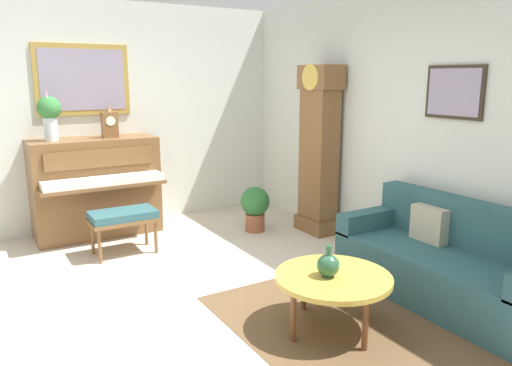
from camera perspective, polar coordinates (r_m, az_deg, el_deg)
The scene contains 13 objects.
ground_plane at distance 4.42m, azimuth -7.97°, elevation -13.82°, with size 6.40×6.00×0.10m, color beige.
wall_left at distance 6.47m, azimuth -17.55°, elevation 7.50°, with size 0.13×4.90×2.80m.
wall_back at distance 5.38m, azimuth 15.92°, elevation 6.66°, with size 5.30×0.13×2.80m.
area_rug at distance 3.97m, azimuth 10.06°, elevation -16.21°, with size 2.10×1.50×0.01m, color brown.
piano at distance 6.19m, azimuth -18.11°, elevation -0.39°, with size 0.87×1.44×1.18m.
piano_bench at distance 5.46m, azimuth -15.22°, elevation -3.90°, with size 0.42×0.70×0.48m.
grandfather_clock at distance 5.97m, azimuth 7.32°, elevation 3.30°, with size 0.52×0.34×2.03m.
couch at distance 4.57m, azimuth 21.47°, elevation -8.78°, with size 1.90×0.80×0.84m.
coffee_table at distance 3.78m, azimuth 8.96°, elevation -10.98°, with size 0.88×0.88×0.43m.
mantel_clock at distance 6.12m, azimuth -16.69°, elevation 6.70°, with size 0.13×0.18×0.38m.
flower_vase at distance 5.98m, azimuth -22.92°, elevation 7.52°, with size 0.26×0.26×0.58m.
green_jug at distance 3.71m, azimuth 8.40°, elevation -9.45°, with size 0.17×0.17×0.24m.
potted_plant at distance 6.06m, azimuth -0.11°, elevation -2.68°, with size 0.36×0.36×0.56m.
Camera 1 is at (3.68, -1.51, 1.89)m, focal length 34.36 mm.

